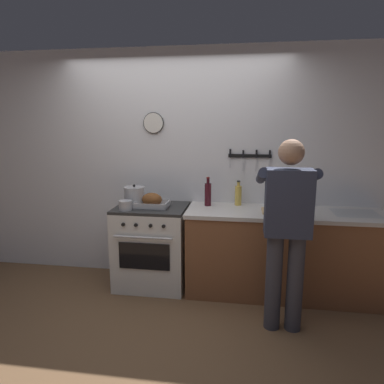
{
  "coord_description": "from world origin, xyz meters",
  "views": [
    {
      "loc": [
        0.76,
        -2.54,
        1.78
      ],
      "look_at": [
        0.25,
        0.85,
        1.1
      ],
      "focal_mm": 32.33,
      "sensor_mm": 36.0,
      "label": 1
    }
  ],
  "objects": [
    {
      "name": "stove",
      "position": [
        -0.22,
        0.99,
        0.45
      ],
      "size": [
        0.76,
        0.67,
        0.9
      ],
      "color": "white",
      "rests_on": "ground"
    },
    {
      "name": "wall_back",
      "position": [
        -0.0,
        1.35,
        1.3
      ],
      "size": [
        6.0,
        0.13,
        2.6
      ],
      "color": "silver",
      "rests_on": "ground"
    },
    {
      "name": "bottle_wine_red",
      "position": [
        0.38,
        1.12,
        1.03
      ],
      "size": [
        0.07,
        0.07,
        0.31
      ],
      "color": "#47141E",
      "rests_on": "counter_block"
    },
    {
      "name": "person_cook",
      "position": [
        1.13,
        0.34,
        0.95
      ],
      "size": [
        0.51,
        0.63,
        1.66
      ],
      "rotation": [
        0.0,
        0.0,
        1.72
      ],
      "color": "#383842",
      "rests_on": "ground"
    },
    {
      "name": "bottle_vinegar",
      "position": [
        1.38,
        1.2,
        1.0
      ],
      "size": [
        0.06,
        0.06,
        0.25
      ],
      "color": "#997F4C",
      "rests_on": "counter_block"
    },
    {
      "name": "ground_plane",
      "position": [
        0.0,
        0.0,
        0.0
      ],
      "size": [
        8.0,
        8.0,
        0.0
      ],
      "primitive_type": "plane",
      "color": "brown"
    },
    {
      "name": "bottle_soy_sauce",
      "position": [
        1.24,
        1.03,
        0.98
      ],
      "size": [
        0.05,
        0.05,
        0.19
      ],
      "color": "black",
      "rests_on": "counter_block"
    },
    {
      "name": "counter_block",
      "position": [
        1.21,
        0.99,
        0.46
      ],
      "size": [
        2.03,
        0.65,
        0.9
      ],
      "color": "brown",
      "rests_on": "ground"
    },
    {
      "name": "roasting_pan",
      "position": [
        -0.2,
        0.94,
        0.97
      ],
      "size": [
        0.35,
        0.26,
        0.16
      ],
      "color": "#B7B7BC",
      "rests_on": "stove"
    },
    {
      "name": "bottle_cooking_oil",
      "position": [
        0.71,
        1.19,
        1.01
      ],
      "size": [
        0.07,
        0.07,
        0.27
      ],
      "color": "gold",
      "rests_on": "counter_block"
    },
    {
      "name": "cutting_board",
      "position": [
        1.14,
        0.93,
        0.91
      ],
      "size": [
        0.36,
        0.24,
        0.02
      ],
      "primitive_type": "cube",
      "color": "tan",
      "rests_on": "counter_block"
    },
    {
      "name": "saucepan",
      "position": [
        -0.44,
        0.8,
        0.95
      ],
      "size": [
        0.14,
        0.14,
        0.1
      ],
      "color": "#B7B7BC",
      "rests_on": "stove"
    },
    {
      "name": "stock_pot",
      "position": [
        -0.41,
        1.02,
        1.0
      ],
      "size": [
        0.23,
        0.23,
        0.23
      ],
      "color": "#B7B7BC",
      "rests_on": "stove"
    }
  ]
}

